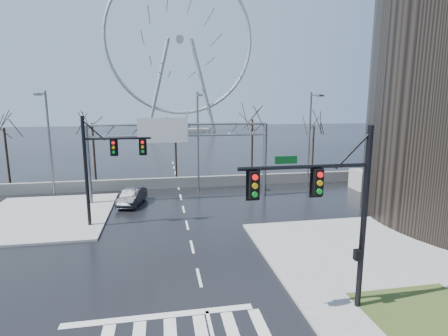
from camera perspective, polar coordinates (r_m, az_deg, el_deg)
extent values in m
plane|color=black|center=(18.91, -4.08, -17.41)|extent=(260.00, 260.00, 0.00)
cube|color=gray|center=(23.69, 20.70, -11.93)|extent=(12.00, 10.00, 0.15)
cube|color=gray|center=(31.34, -27.29, -6.96)|extent=(10.00, 12.00, 0.15)
cube|color=#2B3F1A|center=(18.05, 29.91, -19.78)|extent=(5.00, 4.00, 0.02)
cube|color=slate|center=(37.59, -7.46, -2.34)|extent=(52.00, 0.50, 1.10)
cylinder|color=black|center=(15.83, 21.84, -8.10)|extent=(0.24, 0.24, 8.00)
cylinder|color=black|center=(14.00, 13.11, 0.17)|extent=(5.40, 0.16, 0.16)
cube|color=black|center=(14.18, 15.10, -2.25)|extent=(0.35, 0.28, 1.05)
cube|color=black|center=(13.29, 4.90, -2.77)|extent=(0.35, 0.28, 1.05)
cylinder|color=black|center=(26.60, -21.59, -0.74)|extent=(0.24, 0.24, 8.00)
cylinder|color=black|center=(25.91, -16.94, 4.63)|extent=(4.60, 0.16, 0.16)
cube|color=black|center=(25.86, -17.57, 3.25)|extent=(0.35, 0.28, 1.05)
cube|color=black|center=(25.69, -13.13, 3.42)|extent=(0.35, 0.28, 1.05)
cylinder|color=slate|center=(32.68, -21.26, 0.36)|extent=(0.36, 0.36, 7.00)
cylinder|color=slate|center=(33.52, 6.67, 1.25)|extent=(0.36, 0.36, 7.00)
cylinder|color=slate|center=(31.72, -7.26, 7.08)|extent=(16.00, 0.20, 0.20)
cylinder|color=slate|center=(31.80, -7.22, 5.28)|extent=(16.00, 0.20, 0.20)
cube|color=#094417|center=(31.56, -9.96, 6.08)|extent=(4.20, 0.10, 2.00)
cube|color=silver|center=(31.50, -9.96, 6.07)|extent=(4.40, 0.02, 2.20)
cylinder|color=slate|center=(36.79, -26.54, 3.40)|extent=(0.20, 0.20, 10.00)
cylinder|color=slate|center=(35.55, -27.66, 10.71)|extent=(0.12, 2.20, 0.12)
cube|color=slate|center=(34.59, -28.13, 10.54)|extent=(0.50, 0.70, 0.18)
cylinder|color=slate|center=(35.53, -4.27, 4.26)|extent=(0.20, 0.20, 10.00)
cylinder|color=slate|center=(34.24, -4.18, 11.90)|extent=(0.12, 2.20, 0.12)
cube|color=slate|center=(33.24, -3.99, 11.78)|extent=(0.50, 0.70, 0.18)
cylinder|color=slate|center=(38.68, 13.75, 4.49)|extent=(0.20, 0.20, 10.00)
cylinder|color=slate|center=(37.49, 14.76, 11.47)|extent=(0.12, 2.20, 0.12)
cube|color=slate|center=(36.59, 15.42, 11.31)|extent=(0.50, 0.70, 0.18)
cylinder|color=black|center=(44.13, -31.89, 1.49)|extent=(0.24, 0.24, 6.30)
cylinder|color=black|center=(41.14, -20.44, 2.19)|extent=(0.24, 0.24, 6.75)
cylinder|color=black|center=(41.58, -7.86, 2.21)|extent=(0.24, 0.24, 5.85)
cylinder|color=black|center=(41.87, 4.59, 3.14)|extent=(0.24, 0.24, 7.02)
cylinder|color=black|center=(45.11, 14.30, 2.80)|extent=(0.24, 0.24, 6.12)
cube|color=gray|center=(112.14, -6.92, 6.15)|extent=(18.00, 6.00, 1.00)
torus|color=#B2B2B7|center=(113.46, -7.25, 20.13)|extent=(45.00, 1.00, 45.00)
cylinder|color=#B2B2B7|center=(113.46, -7.25, 20.13)|extent=(2.40, 1.50, 2.40)
cylinder|color=#B2B2B7|center=(111.74, -10.76, 12.96)|extent=(8.28, 1.20, 28.82)
cylinder|color=#B2B2B7|center=(112.58, -3.42, 13.10)|extent=(8.28, 1.20, 28.82)
imported|color=black|center=(32.04, -14.78, -4.55)|extent=(2.54, 4.60, 1.44)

